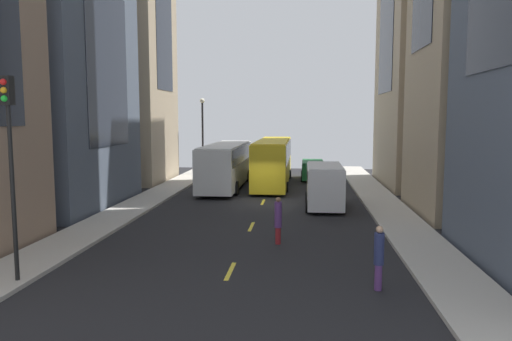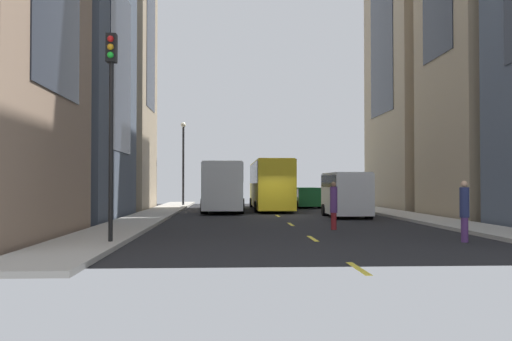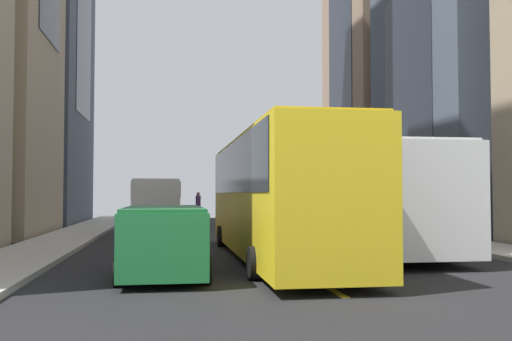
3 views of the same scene
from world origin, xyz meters
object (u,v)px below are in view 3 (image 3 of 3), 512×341
object	(u,v)px
delivery_van_white	(157,203)
pedestrian_crossing_near	(145,206)
pedestrian_walking_far	(198,208)
city_bus_white	(361,192)
car_green_0	(164,235)
traffic_light_near_corner	(304,157)
streetcar_yellow	(274,187)

from	to	relation	value
delivery_van_white	pedestrian_crossing_near	distance (m)	13.87
pedestrian_walking_far	pedestrian_crossing_near	distance (m)	6.26
city_bus_white	car_green_0	world-z (taller)	city_bus_white
delivery_van_white	pedestrian_walking_far	xyz separation A→B (m)	(-2.33, -8.56, -0.43)
city_bus_white	pedestrian_crossing_near	distance (m)	23.15
car_green_0	traffic_light_near_corner	world-z (taller)	traffic_light_near_corner
city_bus_white	pedestrian_crossing_near	world-z (taller)	city_bus_white
pedestrian_walking_far	pedestrian_crossing_near	size ratio (longest dim) A/B	0.99
streetcar_yellow	delivery_van_white	bearing A→B (deg)	-69.71
pedestrian_walking_far	pedestrian_crossing_near	world-z (taller)	pedestrian_crossing_near
pedestrian_walking_far	car_green_0	bearing A→B (deg)	-95.74
car_green_0	traffic_light_near_corner	xyz separation A→B (m)	(-10.04, -27.60, 3.68)
pedestrian_crossing_near	traffic_light_near_corner	size ratio (longest dim) A/B	0.31
streetcar_yellow	car_green_0	xyz separation A→B (m)	(3.24, 3.21, -1.16)
delivery_van_white	car_green_0	distance (m)	13.18
city_bus_white	car_green_0	distance (m)	8.67
delivery_van_white	pedestrian_walking_far	distance (m)	8.89
pedestrian_crossing_near	traffic_light_near_corner	world-z (taller)	traffic_light_near_corner
delivery_van_white	streetcar_yellow	bearing A→B (deg)	110.29
city_bus_white	traffic_light_near_corner	world-z (taller)	traffic_light_near_corner
car_green_0	pedestrian_walking_far	size ratio (longest dim) A/B	2.27
city_bus_white	streetcar_yellow	world-z (taller)	streetcar_yellow
city_bus_white	pedestrian_walking_far	bearing A→B (deg)	-73.54
streetcar_yellow	traffic_light_near_corner	size ratio (longest dim) A/B	2.05
streetcar_yellow	delivery_van_white	size ratio (longest dim) A/B	2.63
car_green_0	pedestrian_crossing_near	distance (m)	27.03
car_green_0	delivery_van_white	bearing A→B (deg)	-88.09
delivery_van_white	traffic_light_near_corner	distance (m)	18.11
streetcar_yellow	traffic_light_near_corner	xyz separation A→B (m)	(-6.80, -24.39, 2.51)
delivery_van_white	traffic_light_near_corner	xyz separation A→B (m)	(-10.48, -14.44, 3.13)
delivery_van_white	pedestrian_walking_far	world-z (taller)	delivery_van_white
pedestrian_walking_far	city_bus_white	bearing A→B (deg)	-74.31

